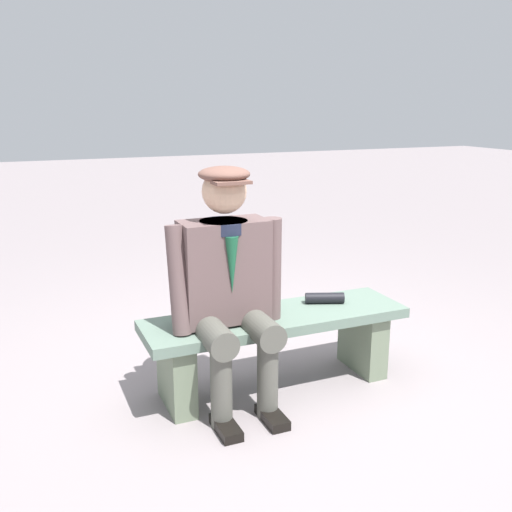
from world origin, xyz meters
name	(u,v)px	position (x,y,z in m)	size (l,w,h in m)	color
ground_plane	(275,386)	(0.00, 0.00, 0.00)	(30.00, 30.00, 0.00)	gray
bench	(276,337)	(0.00, 0.00, 0.31)	(1.51, 0.43, 0.44)	slate
seated_man	(228,279)	(0.31, 0.06, 0.70)	(0.63, 0.59, 1.28)	brown
rolled_magazine	(325,298)	(-0.34, -0.05, 0.47)	(0.06, 0.06, 0.23)	black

